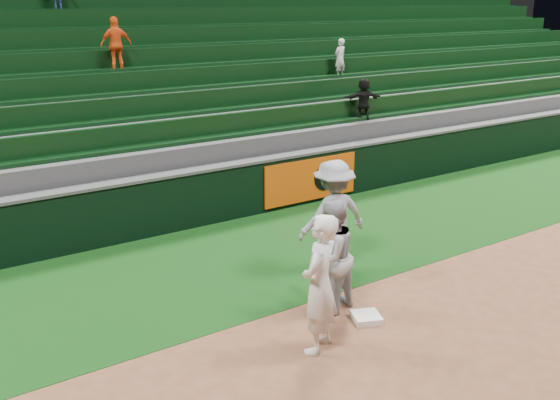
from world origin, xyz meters
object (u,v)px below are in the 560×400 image
object	(u,v)px
first_base	(366,317)
first_baseman	(319,284)
baserunner	(331,257)
base_coach	(333,216)

from	to	relation	value
first_base	first_baseman	distance (m)	1.48
first_base	baserunner	distance (m)	1.06
first_base	base_coach	distance (m)	2.17
first_base	base_coach	size ratio (longest dim) A/B	0.20
first_base	base_coach	xyz separation A→B (m)	(0.75, 1.80, 0.97)
first_base	first_baseman	size ratio (longest dim) A/B	0.21
first_base	baserunner	size ratio (longest dim) A/B	0.23
baserunner	base_coach	world-z (taller)	base_coach
first_base	baserunner	xyz separation A→B (m)	(-0.27, 0.57, 0.86)
baserunner	first_base	bearing A→B (deg)	99.12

